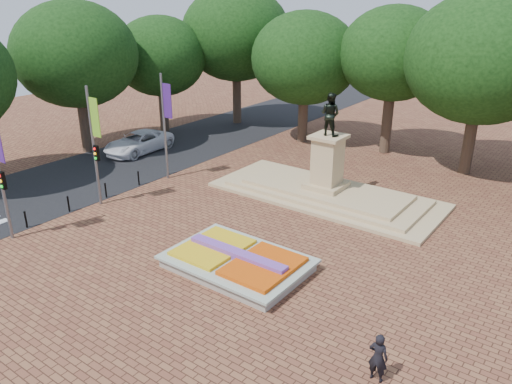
# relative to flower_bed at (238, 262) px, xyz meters

# --- Properties ---
(ground) EXTENTS (90.00, 90.00, 0.00)m
(ground) POSITION_rel_flower_bed_xyz_m (-1.03, 2.00, -0.38)
(ground) COLOR brown
(ground) RESTS_ON ground
(asphalt_street) EXTENTS (9.00, 90.00, 0.02)m
(asphalt_street) POSITION_rel_flower_bed_xyz_m (-16.03, 7.00, -0.37)
(asphalt_street) COLOR black
(asphalt_street) RESTS_ON ground
(flower_bed) EXTENTS (6.30, 4.30, 0.91)m
(flower_bed) POSITION_rel_flower_bed_xyz_m (0.00, 0.00, 0.00)
(flower_bed) COLOR gray
(flower_bed) RESTS_ON ground
(monument) EXTENTS (14.00, 6.00, 6.40)m
(monument) POSITION_rel_flower_bed_xyz_m (-1.03, 10.00, 0.50)
(monument) COLOR tan
(monument) RESTS_ON ground
(tree_row_back) EXTENTS (44.80, 8.80, 10.43)m
(tree_row_back) POSITION_rel_flower_bed_xyz_m (1.31, 20.00, 6.29)
(tree_row_back) COLOR #38271E
(tree_row_back) RESTS_ON ground
(tree_row_street) EXTENTS (8.40, 25.40, 9.98)m
(tree_row_street) POSITION_rel_flower_bed_xyz_m (-20.53, 6.67, 6.01)
(tree_row_street) COLOR #38271E
(tree_row_street) RESTS_ON ground
(banner_poles) EXTENTS (0.88, 11.17, 7.00)m
(banner_poles) POSITION_rel_flower_bed_xyz_m (-11.10, 0.69, 3.50)
(banner_poles) COLOR slate
(banner_poles) RESTS_ON ground
(bollard_row) EXTENTS (0.12, 13.12, 0.98)m
(bollard_row) POSITION_rel_flower_bed_xyz_m (-11.73, 0.50, 0.15)
(bollard_row) COLOR black
(bollard_row) RESTS_ON ground
(van) EXTENTS (2.90, 5.89, 1.61)m
(van) POSITION_rel_flower_bed_xyz_m (-17.23, 9.25, 0.43)
(van) COLOR white
(van) RESTS_ON ground
(pedestrian) EXTENTS (0.67, 0.47, 1.77)m
(pedestrian) POSITION_rel_flower_bed_xyz_m (7.97, -2.78, 0.51)
(pedestrian) COLOR black
(pedestrian) RESTS_ON ground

